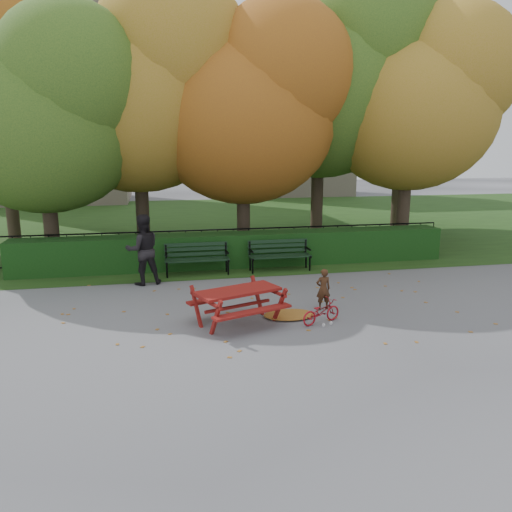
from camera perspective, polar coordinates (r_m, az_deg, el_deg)
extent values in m
plane|color=slate|center=(10.97, 1.87, -6.37)|extent=(90.00, 90.00, 0.00)
plane|color=#1A3512|center=(24.48, -5.87, 3.90)|extent=(90.00, 90.00, 0.00)
cube|color=#B7A38D|center=(36.91, -22.99, 17.46)|extent=(10.00, 7.00, 15.00)
cube|color=#B7A38D|center=(39.60, 3.73, 15.74)|extent=(9.00, 6.00, 12.00)
cube|color=black|center=(15.11, -2.13, 0.74)|extent=(13.00, 0.90, 1.00)
cube|color=black|center=(15.96, -2.60, -0.18)|extent=(14.00, 0.04, 0.04)
cube|color=black|center=(15.79, -2.64, 3.08)|extent=(14.00, 0.04, 0.04)
cylinder|color=black|center=(16.20, -25.95, 0.29)|extent=(0.03, 0.03, 1.00)
cylinder|color=black|center=(15.70, -13.49, 0.85)|extent=(0.03, 0.03, 1.00)
cylinder|color=black|center=(15.88, -2.62, 1.30)|extent=(0.03, 0.03, 1.00)
cylinder|color=black|center=(16.61, 7.65, 1.69)|extent=(0.03, 0.03, 1.00)
cylinder|color=black|center=(18.07, 18.19, 2.03)|extent=(0.03, 0.03, 1.00)
cylinder|color=black|center=(16.33, -22.40, 3.59)|extent=(0.44, 0.44, 2.62)
ellipsoid|color=#284A1A|center=(16.20, -23.22, 13.46)|extent=(5.60, 5.60, 5.04)
sphere|color=#284A1A|center=(15.46, -20.39, 18.49)|extent=(4.20, 4.20, 4.20)
cylinder|color=black|center=(17.21, -12.86, 5.47)|extent=(0.44, 0.44, 3.15)
ellipsoid|color=olive|center=(17.17, -13.41, 16.72)|extent=(6.40, 6.40, 5.76)
sphere|color=olive|center=(16.58, -9.57, 22.08)|extent=(4.80, 4.80, 4.80)
cylinder|color=black|center=(16.70, -1.44, 4.97)|extent=(0.44, 0.44, 2.80)
ellipsoid|color=brown|center=(16.60, -1.50, 15.30)|extent=(6.00, 6.00, 5.40)
sphere|color=brown|center=(16.22, 2.87, 20.16)|extent=(4.50, 4.50, 4.50)
cylinder|color=black|center=(18.67, 6.98, 6.72)|extent=(0.44, 0.44, 3.50)
ellipsoid|color=#284A1A|center=(18.70, 7.29, 18.24)|extent=(6.80, 6.80, 6.12)
sphere|color=#284A1A|center=(18.56, 12.13, 22.90)|extent=(5.10, 5.10, 5.10)
cylinder|color=black|center=(18.39, 16.50, 5.41)|extent=(0.44, 0.44, 2.97)
ellipsoid|color=olive|center=(18.33, 17.12, 15.35)|extent=(5.80, 5.80, 5.22)
sphere|color=olive|center=(18.34, 21.48, 19.17)|extent=(4.35, 4.35, 4.35)
cylinder|color=black|center=(20.32, -26.19, 5.76)|extent=(0.44, 0.44, 3.32)
ellipsoid|color=brown|center=(20.32, -27.16, 15.77)|extent=(6.60, 6.60, 5.94)
sphere|color=brown|center=(19.45, -24.77, 20.64)|extent=(4.95, 4.95, 4.95)
cylinder|color=black|center=(22.74, 15.80, 6.87)|extent=(0.44, 0.44, 3.15)
ellipsoid|color=#284A1A|center=(22.71, 16.31, 15.37)|extent=(6.00, 6.00, 5.40)
sphere|color=#284A1A|center=(22.70, 19.92, 18.57)|extent=(4.50, 4.50, 4.50)
cube|color=black|center=(13.91, -6.67, -0.58)|extent=(1.80, 0.12, 0.04)
cube|color=black|center=(14.08, -6.73, -0.42)|extent=(1.80, 0.12, 0.04)
cube|color=black|center=(14.26, -6.80, -0.26)|extent=(1.80, 0.12, 0.04)
cube|color=black|center=(14.32, -6.84, 0.24)|extent=(1.80, 0.05, 0.10)
cube|color=black|center=(14.29, -6.86, 0.83)|extent=(1.80, 0.05, 0.10)
cube|color=black|center=(14.27, -6.87, 1.34)|extent=(1.80, 0.05, 0.10)
cube|color=black|center=(14.04, -10.19, -0.65)|extent=(0.05, 0.55, 0.06)
cube|color=black|center=(14.26, -10.25, 0.47)|extent=(0.05, 0.05, 0.41)
cylinder|color=black|center=(13.91, -10.13, -1.61)|extent=(0.05, 0.05, 0.44)
cylinder|color=black|center=(14.26, -10.18, -1.27)|extent=(0.05, 0.05, 0.44)
cube|color=black|center=(14.02, -10.22, 0.17)|extent=(0.05, 0.45, 0.04)
cube|color=black|center=(14.18, -3.31, -0.35)|extent=(0.05, 0.55, 0.06)
cube|color=black|center=(14.40, -3.48, 0.75)|extent=(0.05, 0.05, 0.41)
cylinder|color=black|center=(14.05, -3.19, -1.30)|extent=(0.05, 0.05, 0.44)
cylinder|color=black|center=(14.40, -3.41, -0.97)|extent=(0.05, 0.05, 0.44)
cube|color=black|center=(14.16, -3.33, 0.46)|extent=(0.05, 0.45, 0.04)
cube|color=black|center=(14.31, 2.94, -0.15)|extent=(1.80, 0.12, 0.04)
cube|color=black|center=(14.48, 2.76, 0.00)|extent=(1.80, 0.12, 0.04)
cube|color=black|center=(14.65, 2.59, 0.14)|extent=(1.80, 0.12, 0.04)
cube|color=black|center=(14.71, 2.51, 0.63)|extent=(1.80, 0.05, 0.10)
cube|color=black|center=(14.69, 2.51, 1.21)|extent=(1.80, 0.05, 0.10)
cube|color=black|center=(14.66, 2.52, 1.71)|extent=(1.80, 0.05, 0.10)
cube|color=black|center=(14.30, -0.54, -0.22)|extent=(0.05, 0.55, 0.06)
cube|color=black|center=(14.51, -0.75, 0.87)|extent=(0.05, 0.05, 0.41)
cylinder|color=black|center=(14.17, -0.39, -1.17)|extent=(0.05, 0.05, 0.44)
cylinder|color=black|center=(14.52, -0.67, -0.85)|extent=(0.05, 0.05, 0.44)
cube|color=black|center=(14.28, -0.55, 0.58)|extent=(0.05, 0.45, 0.04)
cube|color=black|center=(14.72, 5.97, 0.06)|extent=(0.05, 0.55, 0.06)
cube|color=black|center=(14.93, 5.67, 1.12)|extent=(0.05, 0.05, 0.41)
cylinder|color=black|center=(14.59, 6.16, -0.85)|extent=(0.05, 0.05, 0.44)
cylinder|color=black|center=(14.93, 5.74, -0.54)|extent=(0.05, 0.05, 0.44)
cube|color=black|center=(14.70, 5.96, 0.84)|extent=(0.05, 0.45, 0.04)
cube|color=maroon|center=(10.03, -2.07, -4.01)|extent=(1.82, 1.25, 0.06)
cube|color=maroon|center=(9.65, -0.36, -6.39)|extent=(1.66, 0.81, 0.05)
cube|color=maroon|center=(10.58, -3.61, -4.75)|extent=(1.66, 0.81, 0.05)
cube|color=maroon|center=(9.44, -4.60, -7.11)|extent=(0.22, 0.47, 0.82)
cube|color=maroon|center=(10.15, -6.84, -5.76)|extent=(0.22, 0.47, 0.82)
cube|color=maroon|center=(9.72, -5.80, -5.06)|extent=(0.50, 1.20, 0.06)
cube|color=maroon|center=(10.16, 2.72, -5.67)|extent=(0.22, 0.47, 0.82)
cube|color=maroon|center=(10.83, 0.15, -4.53)|extent=(0.22, 0.47, 0.82)
cube|color=maroon|center=(10.42, 1.40, -3.81)|extent=(0.50, 1.20, 0.06)
cube|color=maroon|center=(10.12, -2.06, -5.74)|extent=(1.42, 0.58, 0.06)
ellipsoid|color=brown|center=(10.68, 3.82, -6.70)|extent=(1.24, 0.98, 0.08)
imported|color=#3C2313|center=(11.11, 7.70, -3.76)|extent=(0.34, 0.23, 0.92)
imported|color=black|center=(13.25, -12.80, 0.70)|extent=(1.03, 0.88, 1.84)
imported|color=maroon|center=(10.27, 7.45, -6.32)|extent=(1.00, 0.67, 0.50)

